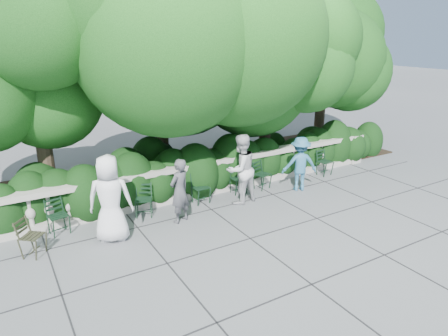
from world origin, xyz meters
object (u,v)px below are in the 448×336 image
chair_c (204,205)px  person_woman_grey (180,191)px  chair_b (63,236)px  chair_d (241,195)px  chair_f (266,190)px  chair_e (327,176)px  chair_weathered (42,256)px  chair_a (144,218)px  person_casual_man (241,169)px  person_older_blue (300,164)px  person_businessman (110,199)px

chair_c → person_woman_grey: 1.38m
chair_b → chair_d: size_ratio=1.00×
chair_f → chair_c: bearing=164.7°
chair_e → chair_weathered: size_ratio=1.00×
chair_f → chair_e: bearing=-17.0°
chair_a → chair_c: 1.67m
chair_b → person_casual_man: (4.51, -0.45, 0.94)m
chair_a → chair_c: bearing=24.6°
chair_c → person_older_blue: 3.04m
chair_b → chair_e: bearing=-11.9°
chair_a → person_businessman: bearing=-119.7°
person_woman_grey → person_casual_man: (1.89, 0.24, 0.15)m
chair_a → chair_c: size_ratio=1.00×
chair_a → chair_f: size_ratio=1.00×
person_businessman → person_woman_grey: person_businessman is taller
chair_d → chair_weathered: 5.38m
person_businessman → chair_a: bearing=-120.1°
person_businessman → chair_e: bearing=-150.3°
chair_b → person_woman_grey: 2.82m
chair_f → person_businessman: bearing=172.4°
chair_e → chair_a: bearing=172.7°
chair_c → chair_d: 1.24m
chair_d → person_casual_man: (-0.30, -0.42, 0.94)m
person_businessman → chair_c: bearing=-141.2°
chair_c → chair_f: size_ratio=1.00×
chair_weathered → person_woman_grey: 3.25m
chair_f → chair_weathered: same height
chair_f → person_casual_man: 1.52m
chair_d → chair_b: bearing=-177.8°
chair_c → chair_weathered: same height
chair_b → chair_f: same height
person_casual_man → chair_d: bearing=-135.3°
chair_d → person_casual_man: person_casual_man is taller
chair_c → person_casual_man: (0.94, -0.35, 0.94)m
person_businessman → person_woman_grey: bearing=-153.2°
chair_c → chair_b: bearing=175.1°
chair_a → chair_weathered: same height
chair_e → person_casual_man: bearing=178.3°
chair_d → person_woman_grey: 2.42m
chair_a → chair_e: 6.15m
chair_c → chair_d: (1.23, 0.07, 0.00)m
chair_c → person_woman_grey: (-0.95, -0.59, 0.80)m
person_older_blue → person_businessman: bearing=24.6°
chair_weathered → person_older_blue: 7.05m
chair_d → chair_c: bearing=-174.2°
chair_d → chair_f: (0.83, -0.05, 0.00)m
chair_c → chair_e: size_ratio=1.00×
chair_weathered → chair_c: bearing=-42.3°
chair_d → chair_f: 0.83m
person_woman_grey → chair_d: bearing=173.1°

